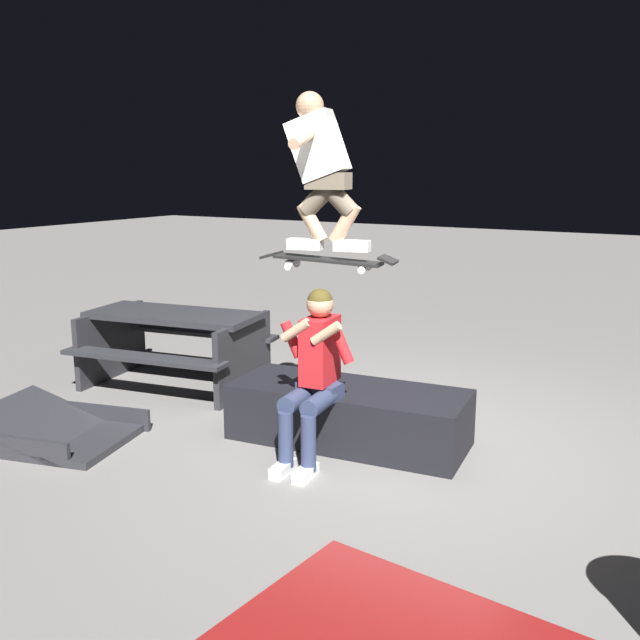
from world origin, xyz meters
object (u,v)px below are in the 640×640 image
at_px(skater_airborne, 321,165).
at_px(kicker_ramp, 56,434).
at_px(person_sitting_on_ledge, 314,368).
at_px(picnic_table_back, 174,337).
at_px(skateboard, 328,260).
at_px(ledge_box_main, 348,414).

xyz_separation_m(skater_airborne, kicker_ramp, (1.92, 0.92, -2.11)).
bearing_deg(skater_airborne, kicker_ramp, 25.61).
xyz_separation_m(person_sitting_on_ledge, kicker_ramp, (1.97, 0.74, -0.64)).
bearing_deg(picnic_table_back, person_sitting_on_ledge, 157.36).
bearing_deg(person_sitting_on_ledge, skateboard, -93.38).
bearing_deg(kicker_ramp, skater_airborne, -154.39).
relative_size(person_sitting_on_ledge, skater_airborne, 1.15).
relative_size(skateboard, picnic_table_back, 0.55).
bearing_deg(person_sitting_on_ledge, picnic_table_back, -22.64).
distance_m(ledge_box_main, kicker_ramp, 2.35).
distance_m(skater_airborne, kicker_ramp, 3.00).
xyz_separation_m(skater_airborne, picnic_table_back, (2.10, -0.72, -1.67)).
bearing_deg(skateboard, person_sitting_on_ledge, 86.62).
bearing_deg(kicker_ramp, person_sitting_on_ledge, -159.25).
xyz_separation_m(ledge_box_main, person_sitting_on_ledge, (0.06, 0.43, 0.48)).
distance_m(ledge_box_main, skateboard, 1.28).
relative_size(skater_airborne, picnic_table_back, 0.59).
bearing_deg(person_sitting_on_ledge, skater_airborne, -75.82).
height_order(skateboard, picnic_table_back, skateboard).
xyz_separation_m(skateboard, picnic_table_back, (2.16, -0.71, -0.99)).
height_order(person_sitting_on_ledge, skateboard, skateboard).
distance_m(ledge_box_main, person_sitting_on_ledge, 0.65).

